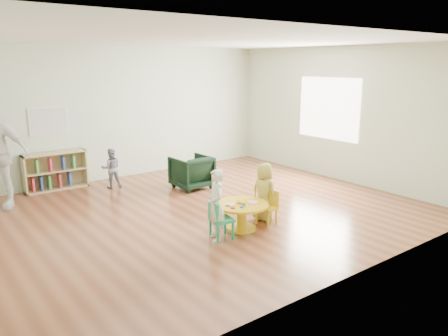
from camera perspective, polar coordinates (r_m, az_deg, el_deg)
name	(u,v)px	position (r m, az deg, el deg)	size (l,w,h in m)	color
room	(203,99)	(7.11, -2.81, 9.04)	(7.10, 7.00, 2.80)	brown
activity_table	(242,211)	(6.59, 2.31, -5.69)	(0.81, 0.81, 0.45)	gold
kid_chair_left	(219,219)	(6.23, -0.67, -6.65)	(0.34, 0.34, 0.56)	#1A8F62
kid_chair_right	(268,206)	(6.87, 5.76, -4.94)	(0.33, 0.33, 0.52)	gold
bookshelf	(54,171)	(9.27, -21.27, -0.39)	(1.20, 0.30, 0.75)	tan
alphabet_poster	(49,121)	(9.22, -21.93, 5.72)	(0.74, 0.01, 0.54)	silver
armchair	(192,172)	(8.76, -4.25, -0.53)	(0.70, 0.72, 0.65)	black
child_left	(216,205)	(6.13, -1.06, -4.86)	(0.37, 0.25, 1.03)	silver
child_right	(264,192)	(6.92, 5.24, -3.14)	(0.46, 0.30, 0.94)	#FCF81C
toddler	(111,168)	(9.02, -14.51, -0.02)	(0.39, 0.30, 0.80)	#181B3D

